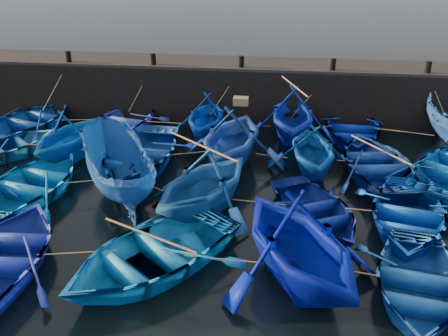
# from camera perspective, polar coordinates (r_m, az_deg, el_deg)

# --- Properties ---
(ground) EXTENTS (120.00, 120.00, 0.00)m
(ground) POSITION_cam_1_polar(r_m,az_deg,el_deg) (14.91, -1.49, -7.77)
(ground) COLOR black
(ground) RESTS_ON ground
(quay_wall) EXTENTS (26.00, 2.50, 2.50)m
(quay_wall) POSITION_cam_1_polar(r_m,az_deg,el_deg) (23.89, 2.13, 8.80)
(quay_wall) COLOR black
(quay_wall) RESTS_ON ground
(quay_top) EXTENTS (26.00, 2.50, 0.12)m
(quay_top) POSITION_cam_1_polar(r_m,az_deg,el_deg) (23.54, 2.19, 11.85)
(quay_top) COLOR black
(quay_top) RESTS_ON quay_wall
(bollard_0) EXTENTS (0.24, 0.24, 0.50)m
(bollard_0) POSITION_cam_1_polar(r_m,az_deg,el_deg) (24.59, -17.35, 12.08)
(bollard_0) COLOR black
(bollard_0) RESTS_ON quay_top
(bollard_1) EXTENTS (0.24, 0.24, 0.50)m
(bollard_1) POSITION_cam_1_polar(r_m,az_deg,el_deg) (23.27, -8.09, 12.24)
(bollard_1) COLOR black
(bollard_1) RESTS_ON quay_top
(bollard_2) EXTENTS (0.24, 0.24, 0.50)m
(bollard_2) POSITION_cam_1_polar(r_m,az_deg,el_deg) (22.60, 2.00, 12.07)
(bollard_2) COLOR black
(bollard_2) RESTS_ON quay_top
(bollard_3) EXTENTS (0.24, 0.24, 0.50)m
(bollard_3) POSITION_cam_1_polar(r_m,az_deg,el_deg) (22.62, 12.35, 11.51)
(bollard_3) COLOR black
(bollard_3) RESTS_ON quay_top
(bollard_4) EXTENTS (0.24, 0.24, 0.50)m
(bollard_4) POSITION_cam_1_polar(r_m,az_deg,el_deg) (23.34, 22.32, 10.63)
(bollard_4) COLOR black
(bollard_4) RESTS_ON quay_top
(boat_0) EXTENTS (4.90, 5.84, 1.04)m
(boat_0) POSITION_cam_1_polar(r_m,az_deg,el_deg) (23.82, -21.20, 5.13)
(boat_0) COLOR navy
(boat_0) RESTS_ON ground
(boat_1) EXTENTS (4.22, 5.23, 0.96)m
(boat_1) POSITION_cam_1_polar(r_m,az_deg,el_deg) (22.61, -11.67, 5.21)
(boat_1) COLOR blue
(boat_1) RESTS_ON ground
(boat_2) EXTENTS (3.26, 3.75, 1.93)m
(boat_2) POSITION_cam_1_polar(r_m,az_deg,el_deg) (21.48, -2.05, 6.01)
(boat_2) COLOR #0037A7
(boat_2) RESTS_ON ground
(boat_3) EXTENTS (3.88, 4.48, 2.33)m
(boat_3) POSITION_cam_1_polar(r_m,az_deg,el_deg) (21.32, 7.82, 6.20)
(boat_3) COLOR #0B26B4
(boat_3) RESTS_ON ground
(boat_4) EXTENTS (3.59, 4.86, 0.98)m
(boat_4) POSITION_cam_1_polar(r_m,az_deg,el_deg) (22.04, 14.49, 4.39)
(boat_4) COLOR #011684
(boat_4) RESTS_ON ground
(boat_6) EXTENTS (5.21, 5.35, 0.91)m
(boat_6) POSITION_cam_1_polar(r_m,az_deg,el_deg) (21.56, -23.95, 2.33)
(boat_6) COLOR #2A75BF
(boat_6) RESTS_ON ground
(boat_7) EXTENTS (4.30, 4.68, 2.07)m
(boat_7) POSITION_cam_1_polar(r_m,az_deg,el_deg) (20.16, -17.27, 3.67)
(boat_7) COLOR #0149A2
(boat_7) RESTS_ON ground
(boat_8) EXTENTS (4.23, 5.67, 1.13)m
(boat_8) POSITION_cam_1_polar(r_m,az_deg,el_deg) (19.00, -9.76, 1.58)
(boat_8) COLOR #11438F
(boat_8) RESTS_ON ground
(boat_9) EXTENTS (4.77, 5.30, 2.46)m
(boat_9) POSITION_cam_1_polar(r_m,az_deg,el_deg) (18.62, 0.95, 3.69)
(boat_9) COLOR #1C429F
(boat_9) RESTS_ON ground
(boat_10) EXTENTS (3.62, 4.09, 2.00)m
(boat_10) POSITION_cam_1_polar(r_m,az_deg,el_deg) (18.45, 10.15, 2.28)
(boat_10) COLOR #054393
(boat_10) RESTS_ON ground
(boat_11) EXTENTS (4.34, 5.52, 1.04)m
(boat_11) POSITION_cam_1_polar(r_m,az_deg,el_deg) (18.93, 17.17, 0.53)
(boat_11) COLOR navy
(boat_11) RESTS_ON ground
(boat_14) EXTENTS (4.43, 5.56, 1.03)m
(boat_14) POSITION_cam_1_polar(r_m,az_deg,el_deg) (17.89, -21.08, -1.63)
(boat_14) COLOR blue
(boat_14) RESTS_ON ground
(boat_15) EXTENTS (4.34, 5.55, 2.04)m
(boat_15) POSITION_cam_1_polar(r_m,az_deg,el_deg) (16.87, -12.12, -0.16)
(boat_15) COLOR navy
(boat_15) RESTS_ON ground
(boat_16) EXTENTS (5.39, 5.62, 2.29)m
(boat_16) POSITION_cam_1_polar(r_m,az_deg,el_deg) (15.48, -2.34, -1.50)
(boat_16) COLOR #1657A1
(boat_16) RESTS_ON ground
(boat_17) EXTENTS (4.56, 5.09, 0.87)m
(boat_17) POSITION_cam_1_polar(r_m,az_deg,el_deg) (15.59, 10.36, -4.71)
(boat_17) COLOR navy
(boat_17) RESTS_ON ground
(boat_18) EXTENTS (4.27, 5.29, 0.97)m
(boat_18) POSITION_cam_1_polar(r_m,az_deg,el_deg) (15.95, 20.24, -5.06)
(boat_18) COLOR #073FBA
(boat_18) RESTS_ON ground
(boat_21) EXTENTS (3.86, 5.16, 1.02)m
(boat_21) POSITION_cam_1_polar(r_m,az_deg,el_deg) (14.50, -23.80, -8.95)
(boat_21) COLOR navy
(boat_21) RESTS_ON ground
(boat_22) EXTENTS (6.19, 6.40, 1.08)m
(boat_22) POSITION_cam_1_polar(r_m,az_deg,el_deg) (13.40, -8.40, -9.62)
(boat_22) COLOR blue
(boat_22) RESTS_ON ground
(boat_23) EXTENTS (6.03, 6.27, 2.54)m
(boat_23) POSITION_cam_1_polar(r_m,az_deg,el_deg) (12.54, 8.53, -8.31)
(boat_23) COLOR #0111A5
(boat_23) RESTS_ON ground
(boat_24) EXTENTS (3.90, 4.90, 0.91)m
(boat_24) POSITION_cam_1_polar(r_m,az_deg,el_deg) (13.32, 21.20, -12.05)
(boat_24) COLOR #1755AA
(boat_24) RESTS_ON ground
(wooden_crate) EXTENTS (0.54, 0.36, 0.28)m
(wooden_crate) POSITION_cam_1_polar(r_m,az_deg,el_deg) (18.12, 1.93, 7.66)
(wooden_crate) COLOR brown
(wooden_crate) RESTS_ON boat_9
(mooring_ropes) EXTENTS (18.25, 11.78, 2.10)m
(mooring_ropes) POSITION_cam_1_polar(r_m,az_deg,el_deg) (18.76, 0.86, 2.69)
(mooring_ropes) COLOR tan
(mooring_ropes) RESTS_ON ground
(loose_oars) EXTENTS (9.05, 11.71, 1.35)m
(loose_oars) POSITION_cam_1_polar(r_m,az_deg,el_deg) (16.61, 5.11, 2.57)
(loose_oars) COLOR #99724C
(loose_oars) RESTS_ON ground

